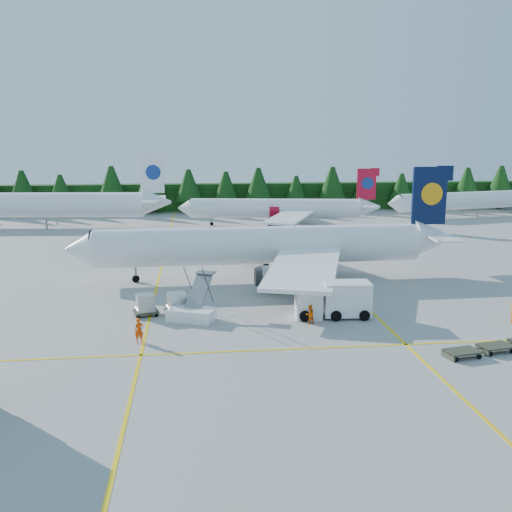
{
  "coord_description": "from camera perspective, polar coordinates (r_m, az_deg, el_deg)",
  "views": [
    {
      "loc": [
        -10.02,
        -45.86,
        15.28
      ],
      "look_at": [
        -3.53,
        12.12,
        3.5
      ],
      "focal_mm": 40.0,
      "sensor_mm": 36.0,
      "label": 1
    }
  ],
  "objects": [
    {
      "name": "taxi_stripe_cross",
      "position": [
        43.85,
        7.32,
        -9.07
      ],
      "size": [
        80.0,
        0.25,
        0.01
      ],
      "primitive_type": "cube",
      "color": "yellow",
      "rests_on": "ground"
    },
    {
      "name": "taxi_stripe_a",
      "position": [
        67.73,
        -9.6,
        -1.78
      ],
      "size": [
        0.25,
        120.0,
        0.01
      ],
      "primitive_type": "cube",
      "color": "yellow",
      "rests_on": "ground"
    },
    {
      "name": "crew_b",
      "position": [
        48.91,
        5.39,
        -5.82
      ],
      "size": [
        0.99,
        0.9,
        1.67
      ],
      "primitive_type": "imported",
      "rotation": [
        0.0,
        0.0,
        3.55
      ],
      "color": "#F85805",
      "rests_on": "ground"
    },
    {
      "name": "airstairs",
      "position": [
        50.13,
        -6.36,
        -5.48
      ],
      "size": [
        4.63,
        6.05,
        3.57
      ],
      "rotation": [
        0.0,
        0.0,
        -0.38
      ],
      "color": "white",
      "rests_on": "ground"
    },
    {
      "name": "airliner_far_right",
      "position": [
        124.73,
        19.66,
        5.25
      ],
      "size": [
        35.74,
        11.15,
        10.55
      ],
      "rotation": [
        0.0,
        0.0,
        0.23
      ],
      "color": "white",
      "rests_on": "ground"
    },
    {
      "name": "dolly_train",
      "position": [
        47.1,
        24.17,
        -7.97
      ],
      "size": [
        11.49,
        4.21,
        0.14
      ],
      "rotation": [
        0.0,
        0.0,
        0.19
      ],
      "color": "#363B2B",
      "rests_on": "ground"
    },
    {
      "name": "airliner_navy",
      "position": [
        63.78,
        -0.29,
        0.99
      ],
      "size": [
        42.79,
        35.22,
        12.44
      ],
      "rotation": [
        0.0,
        0.0,
        0.02
      ],
      "color": "white",
      "rests_on": "ground"
    },
    {
      "name": "treeline_hedge",
      "position": [
        128.84,
        -1.91,
        5.94
      ],
      "size": [
        220.0,
        4.0,
        6.0
      ],
      "primitive_type": "cube",
      "color": "black",
      "rests_on": "ground"
    },
    {
      "name": "taxi_stripe_b",
      "position": [
        69.48,
        7.1,
        -1.37
      ],
      "size": [
        0.25,
        120.0,
        0.01
      ],
      "primitive_type": "cube",
      "color": "yellow",
      "rests_on": "ground"
    },
    {
      "name": "airliner_red",
      "position": [
        104.49,
        1.53,
        4.74
      ],
      "size": [
        35.85,
        29.3,
        10.47
      ],
      "rotation": [
        0.0,
        0.0,
        -0.15
      ],
      "color": "white",
      "rests_on": "ground"
    },
    {
      "name": "ground",
      "position": [
        49.37,
        5.68,
        -6.67
      ],
      "size": [
        320.0,
        320.0,
        0.0
      ],
      "primitive_type": "plane",
      "color": "#A1A19C",
      "rests_on": "ground"
    },
    {
      "name": "crew_a",
      "position": [
        45.17,
        -11.61,
        -7.3
      ],
      "size": [
        0.81,
        0.66,
        1.93
      ],
      "primitive_type": "imported",
      "rotation": [
        0.0,
        0.0,
        0.32
      ],
      "color": "#E33F04",
      "rests_on": "ground"
    },
    {
      "name": "service_truck",
      "position": [
        50.78,
        7.72,
        -4.37
      ],
      "size": [
        6.68,
        2.81,
        3.15
      ],
      "rotation": [
        0.0,
        0.0,
        -0.07
      ],
      "color": "white",
      "rests_on": "ground"
    },
    {
      "name": "airliner_far_left",
      "position": [
        110.57,
        -21.57,
        4.81
      ],
      "size": [
        44.89,
        8.03,
        13.05
      ],
      "rotation": [
        0.0,
        0.0,
        -0.09
      ],
      "color": "white",
      "rests_on": "ground"
    },
    {
      "name": "uld_pair",
      "position": [
        51.7,
        -9.45,
        -4.66
      ],
      "size": [
        5.22,
        2.33,
        1.64
      ],
      "rotation": [
        0.0,
        0.0,
        0.25
      ],
      "color": "#363B2B",
      "rests_on": "ground"
    }
  ]
}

